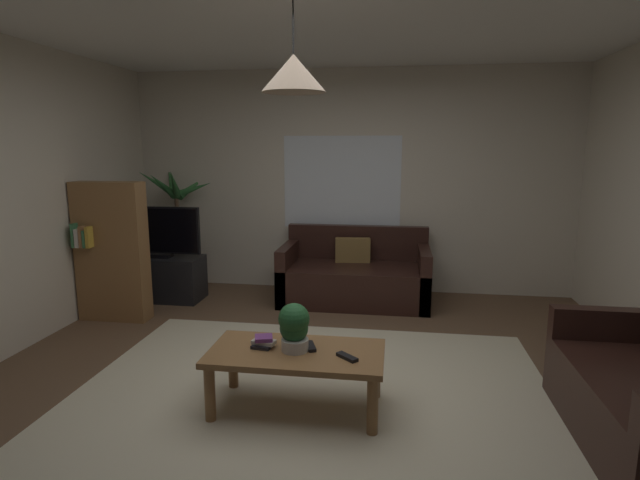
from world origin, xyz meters
name	(u,v)px	position (x,y,z in m)	size (l,w,h in m)	color
floor	(314,390)	(0.00, 0.00, -0.01)	(5.23, 5.32, 0.02)	brown
rug	(309,402)	(0.00, -0.20, 0.00)	(3.40, 2.93, 0.01)	beige
wall_back	(349,182)	(0.00, 2.69, 1.32)	(5.35, 0.06, 2.63)	beige
ceiling	(313,1)	(0.00, 0.00, 2.64)	(5.23, 5.32, 0.02)	white
window_pane	(342,182)	(-0.09, 2.66, 1.31)	(1.40, 0.01, 1.10)	white
couch_under_window	(355,278)	(0.12, 2.17, 0.27)	(1.65, 0.86, 0.82)	black
coffee_table	(296,360)	(-0.07, -0.29, 0.35)	(1.16, 0.59, 0.41)	olive
book_on_table_0	(262,346)	(-0.31, -0.27, 0.42)	(0.13, 0.10, 0.02)	black
book_on_table_1	(264,342)	(-0.30, -0.26, 0.45)	(0.15, 0.08, 0.03)	beige
book_on_table_2	(264,338)	(-0.30, -0.26, 0.47)	(0.12, 0.11, 0.03)	#72387F
remote_on_table_0	(311,346)	(0.02, -0.23, 0.42)	(0.05, 0.16, 0.02)	black
remote_on_table_1	(347,357)	(0.27, -0.37, 0.42)	(0.05, 0.16, 0.02)	black
potted_plant_on_table	(294,326)	(-0.09, -0.27, 0.58)	(0.21, 0.21, 0.32)	beige
tv_stand	(163,278)	(-2.07, 1.91, 0.25)	(0.90, 0.44, 0.50)	black
tv	(160,231)	(-2.07, 1.89, 0.80)	(0.94, 0.16, 0.58)	black
potted_palm_corner	(178,232)	(-2.08, 2.40, 0.71)	(0.92, 0.85, 1.52)	brown
bookshelf_corner	(111,251)	(-2.25, 1.20, 0.70)	(0.70, 0.31, 1.40)	olive
pendant_lamp	(294,73)	(-0.07, -0.29, 2.17)	(0.39, 0.39, 0.58)	black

